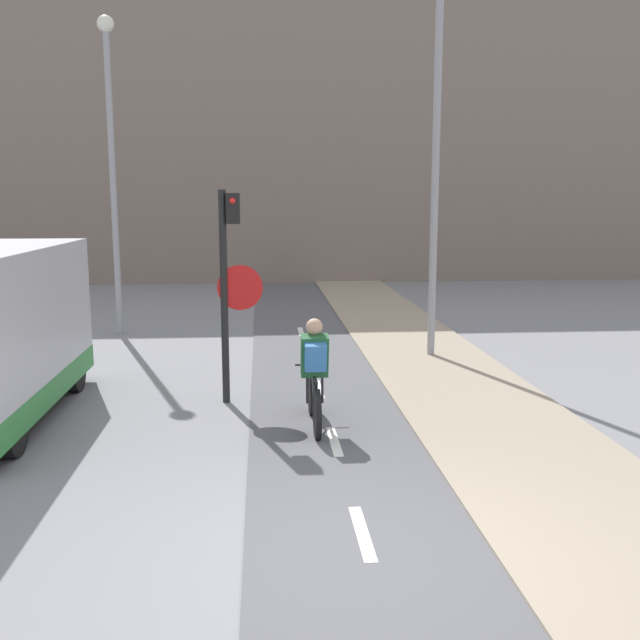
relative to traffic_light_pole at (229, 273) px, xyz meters
The scene contains 8 objects.
ground_plane 5.50m from the traffic_light_pole, 74.68° to the right, with size 120.00×120.00×0.00m, color gray.
bike_lane 5.49m from the traffic_light_pole, 74.67° to the right, with size 2.15×60.00×0.02m.
sidewalk_strip 6.44m from the traffic_light_pole, 53.73° to the right, with size 2.40×60.00×0.05m.
building_row_background 18.28m from the traffic_light_pole, 85.67° to the left, with size 60.00×5.20×10.72m.
traffic_light_pole is the anchor object (origin of this frame).
street_lamp_far 6.74m from the traffic_light_pole, 115.61° to the left, with size 0.36×0.36×6.87m.
street_lamp_sidewalk 5.25m from the traffic_light_pole, 37.17° to the left, with size 0.36×0.36×7.14m.
cyclist_near 2.15m from the traffic_light_pole, 48.87° to the right, with size 0.46×1.68×1.48m.
Camera 1 is at (-0.89, -5.54, 3.04)m, focal length 40.00 mm.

